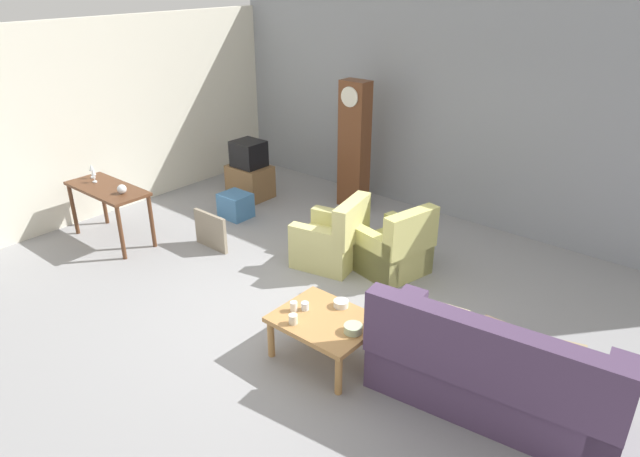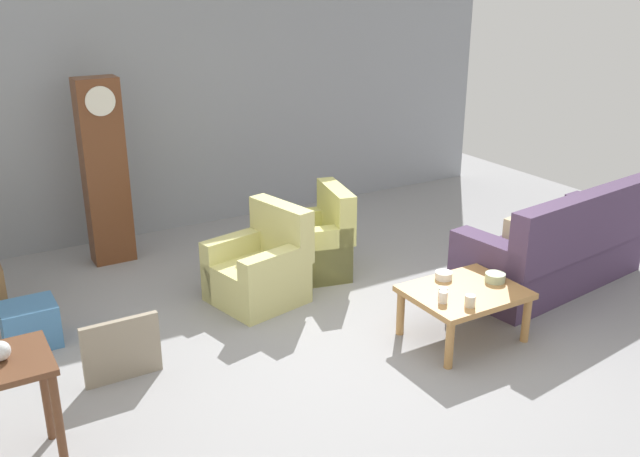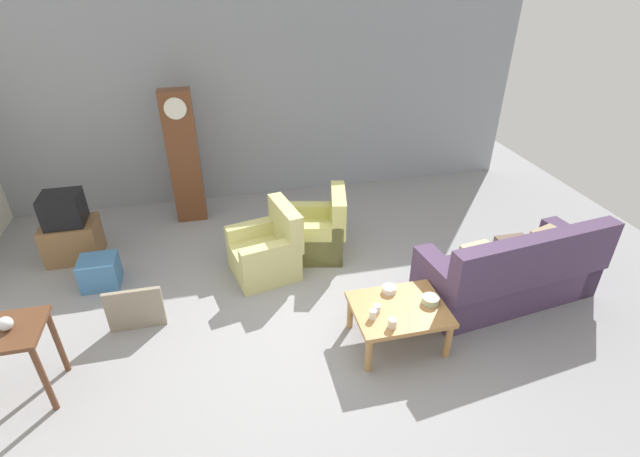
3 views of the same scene
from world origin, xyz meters
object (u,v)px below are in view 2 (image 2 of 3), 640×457
Objects in this scene: armchair_olive_far at (311,246)px; glass_dome_cloche at (0,351)px; grandfather_clock at (105,172)px; armchair_olive_near at (260,270)px; coffee_table_wood at (464,297)px; cup_white_porcelain at (443,297)px; cup_blue_rimmed at (443,292)px; bowl_shallow_green at (495,277)px; storage_box_blue at (30,325)px; cup_cream_tall at (470,301)px; bowl_white_stacked at (444,275)px; couch_floral at (555,251)px; framed_picture_leaning at (122,350)px.

armchair_olive_far is 7.58× the size of glass_dome_cloche.
glass_dome_cloche is at bearing -114.54° from grandfather_clock.
armchair_olive_near is at bearing -60.94° from grandfather_clock.
coffee_table_wood is 0.35m from cup_white_porcelain.
bowl_shallow_green is (0.59, 0.01, -0.00)m from cup_blue_rimmed.
coffee_table_wood is 2.16× the size of storage_box_blue.
cup_cream_tall is 0.64× the size of bowl_white_stacked.
couch_floral is 27.30× the size of cup_blue_rimmed.
storage_box_blue is 3.49m from cup_blue_rimmed.
armchair_olive_near is at bearing 117.19° from cup_white_porcelain.
couch_floral is at bearing 12.32° from cup_blue_rimmed.
couch_floral reaches higher than armchair_olive_near.
glass_dome_cloche is (-5.12, -0.26, 0.50)m from couch_floral.
grandfather_clock is at bearing 140.07° from armchair_olive_far.
bowl_shallow_green is (1.51, -1.57, 0.19)m from armchair_olive_near.
armchair_olive_near is 2.08m from storage_box_blue.
cup_cream_tall is 0.58m from bowl_shallow_green.
armchair_olive_near is 6.26× the size of bowl_white_stacked.
armchair_olive_near and glass_dome_cloche have the same top height.
armchair_olive_near reaches higher than cup_white_porcelain.
armchair_olive_near is 11.62× the size of cup_blue_rimmed.
glass_dome_cloche is 3.35m from cup_blue_rimmed.
couch_floral is 4.28m from framed_picture_leaning.
couch_floral reaches higher than storage_box_blue.
framed_picture_leaning is 4.02× the size of bowl_white_stacked.
storage_box_blue is at bearing 151.39° from coffee_table_wood.
cup_white_porcelain is at bearing -129.72° from cup_blue_rimmed.
couch_floral is 1.10× the size of grandfather_clock.
coffee_table_wood is 0.27m from cup_blue_rimmed.
glass_dome_cloche is (-3.15, -1.74, 0.55)m from armchair_olive_far.
couch_floral is at bearing -16.16° from storage_box_blue.
storage_box_blue is 2.53× the size of bowl_shallow_green.
bowl_white_stacked is at bearing -48.24° from armchair_olive_near.
grandfather_clock is 3.32× the size of framed_picture_leaning.
armchair_olive_far is at bearing 2.13° from storage_box_blue.
grandfather_clock is at bearing 119.06° from armchair_olive_near.
cup_cream_tall reaches higher than storage_box_blue.
framed_picture_leaning is at bearing 164.57° from bowl_shallow_green.
cup_cream_tall is at bearing -83.19° from armchair_olive_far.
bowl_white_stacked is at bearing 49.05° from cup_blue_rimmed.
armchair_olive_near is 7.53× the size of glass_dome_cloche.
bowl_shallow_green is at bearing 26.25° from cup_cream_tall.
cup_cream_tall reaches higher than bowl_shallow_green.
couch_floral is at bearing 13.91° from coffee_table_wood.
cup_white_porcelain is (0.85, -1.66, 0.20)m from armchair_olive_near.
grandfather_clock is 4.09m from cup_cream_tall.
cup_cream_tall is (3.06, -2.03, 0.32)m from storage_box_blue.
grandfather_clock reaches higher than armchair_olive_far.
grandfather_clock is at bearing 124.99° from bowl_white_stacked.
couch_floral reaches higher than cup_white_porcelain.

